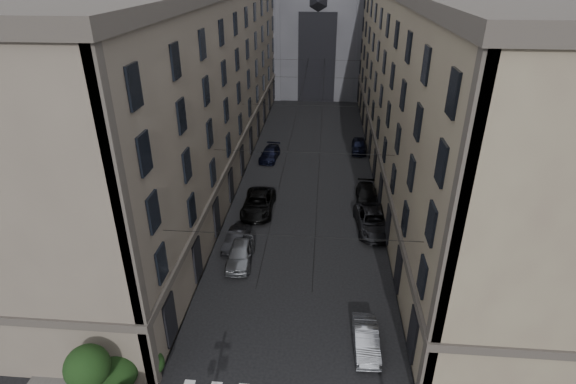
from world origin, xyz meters
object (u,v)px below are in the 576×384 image
(car_right_midnear, at_px, (373,221))
(car_right_far, at_px, (359,146))
(car_left_midfar, at_px, (258,204))
(car_right_midfar, at_px, (366,195))
(car_left_near, at_px, (240,253))
(car_right_near, at_px, (366,339))
(car_left_far, at_px, (270,154))
(car_left_midnear, at_px, (236,239))

(car_right_midnear, relative_size, car_right_far, 1.35)
(car_left_midfar, bearing_deg, car_right_midfar, 15.06)
(car_right_far, bearing_deg, car_left_near, -110.67)
(car_right_far, bearing_deg, car_right_midnear, -86.81)
(car_right_midfar, bearing_deg, car_left_midfar, -162.42)
(car_right_near, height_order, car_right_far, car_right_far)
(car_left_far, distance_m, car_right_midfar, 14.41)
(car_right_midnear, bearing_deg, car_left_near, -156.19)
(car_left_near, bearing_deg, car_left_midnear, 106.94)
(car_right_midnear, bearing_deg, car_left_midfar, 162.72)
(car_left_midfar, bearing_deg, car_right_midnear, -13.12)
(car_right_far, bearing_deg, car_left_midfar, -119.63)
(car_left_midnear, distance_m, car_left_midfar, 5.93)
(car_right_midnear, bearing_deg, car_left_far, 121.25)
(car_right_midnear, bearing_deg, car_right_far, 86.07)
(car_left_midfar, relative_size, car_right_far, 1.35)
(car_left_midfar, xyz_separation_m, car_left_far, (-0.46, 12.59, -0.15))
(car_left_midfar, bearing_deg, car_right_far, 57.40)
(car_left_far, bearing_deg, car_left_midfar, -82.62)
(car_left_far, height_order, car_right_far, car_right_far)
(car_left_midfar, distance_m, car_left_far, 12.60)
(car_right_near, bearing_deg, car_right_midfar, 84.28)
(car_left_far, height_order, car_right_midfar, car_right_midfar)
(car_right_near, distance_m, car_right_midnear, 13.68)
(car_left_far, bearing_deg, car_right_near, -66.89)
(car_left_near, bearing_deg, car_right_midnear, 26.37)
(car_left_midfar, bearing_deg, car_left_far, 91.91)
(car_left_far, distance_m, car_right_midnear, 18.38)
(car_left_midfar, bearing_deg, car_right_near, -61.53)
(car_right_midfar, bearing_deg, car_left_midnear, -139.77)
(car_left_midnear, height_order, car_right_near, car_right_near)
(car_left_far, bearing_deg, car_right_midfar, -37.84)
(car_right_midnear, xyz_separation_m, car_right_midfar, (-0.18, 5.09, -0.12))
(car_right_midfar, bearing_deg, car_right_far, 92.12)
(car_left_far, bearing_deg, car_left_midnear, -86.31)
(car_left_midfar, relative_size, car_right_near, 1.47)
(car_right_near, bearing_deg, car_left_midfar, 117.04)
(car_left_midnear, xyz_separation_m, car_left_far, (0.51, 18.44, 0.02))
(car_right_near, distance_m, car_right_far, 31.89)
(car_left_far, bearing_deg, car_right_midnear, -49.11)
(car_right_near, height_order, car_right_midnear, car_right_midnear)
(car_left_near, relative_size, car_left_midfar, 0.78)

